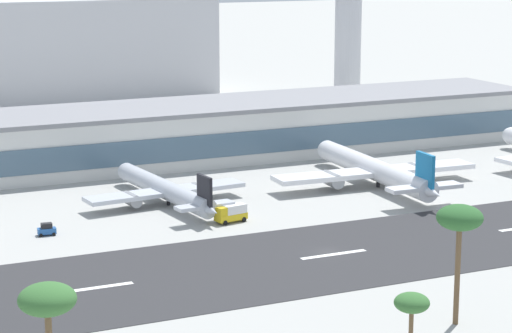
# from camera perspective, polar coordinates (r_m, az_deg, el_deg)

# --- Properties ---
(ground_plane) EXTENTS (1400.00, 1400.00, 0.00)m
(ground_plane) POSITION_cam_1_polar(r_m,az_deg,el_deg) (174.60, 3.92, -4.70)
(ground_plane) COLOR #A8A8A3
(runway_strip) EXTENTS (800.00, 34.68, 0.08)m
(runway_strip) POSITION_cam_1_polar(r_m,az_deg,el_deg) (173.14, 4.20, -4.83)
(runway_strip) COLOR #2D2D30
(runway_strip) RESTS_ON ground_plane
(runway_centreline_dash_3) EXTENTS (12.00, 1.20, 0.01)m
(runway_centreline_dash_3) POSITION_cam_1_polar(r_m,az_deg,el_deg) (158.23, -8.83, -6.57)
(runway_centreline_dash_3) COLOR white
(runway_centreline_dash_3) RESTS_ON runway_strip
(runway_centreline_dash_4) EXTENTS (12.00, 1.20, 0.01)m
(runway_centreline_dash_4) POSITION_cam_1_polar(r_m,az_deg,el_deg) (173.22, 4.26, -4.81)
(runway_centreline_dash_4) COLOR white
(runway_centreline_dash_4) RESTS_ON runway_strip
(terminal_building) EXTENTS (175.40, 28.11, 13.13)m
(terminal_building) POSITION_cam_1_polar(r_m,az_deg,el_deg) (249.50, -3.16, 1.96)
(terminal_building) COLOR silver
(terminal_building) RESTS_ON ground_plane
(control_tower) EXTENTS (15.65, 15.65, 46.18)m
(control_tower) POSITION_cam_1_polar(r_m,az_deg,el_deg) (314.58, 5.06, 8.00)
(control_tower) COLOR silver
(control_tower) RESTS_ON ground_plane
(distant_hotel_block) EXTENTS (118.25, 37.98, 32.72)m
(distant_hotel_block) POSITION_cam_1_polar(r_m,az_deg,el_deg) (353.69, -12.14, 6.29)
(distant_hotel_block) COLOR #BCBCC1
(distant_hotel_block) RESTS_ON ground_plane
(airliner_black_tail_gate_1) EXTENTS (33.34, 42.68, 8.92)m
(airliner_black_tail_gate_1) POSITION_cam_1_polar(r_m,az_deg,el_deg) (205.26, -4.85, -1.34)
(airliner_black_tail_gate_1) COLOR silver
(airliner_black_tail_gate_1) RESTS_ON ground_plane
(airliner_blue_tail_gate_2) EXTENTS (45.82, 51.31, 10.70)m
(airliner_blue_tail_gate_2) POSITION_cam_1_polar(r_m,az_deg,el_deg) (221.20, 6.67, -0.25)
(airliner_blue_tail_gate_2) COLOR silver
(airliner_blue_tail_gate_2) RESTS_ON ground_plane
(service_baggage_tug_0) EXTENTS (3.36, 2.18, 2.20)m
(service_baggage_tug_0) POSITION_cam_1_polar(r_m,az_deg,el_deg) (187.55, -11.36, -3.39)
(service_baggage_tug_0) COLOR #23569E
(service_baggage_tug_0) RESTS_ON ground_plane
(service_box_truck_1) EXTENTS (6.34, 3.59, 3.25)m
(service_box_truck_1) POSITION_cam_1_polar(r_m,az_deg,el_deg) (192.24, -1.38, -2.55)
(service_box_truck_1) COLOR gold
(service_box_truck_1) RESTS_ON ground_plane
(palm_tree_0) EXTENTS (6.11, 6.11, 16.07)m
(palm_tree_0) POSITION_cam_1_polar(r_m,az_deg,el_deg) (110.62, -11.33, -7.32)
(palm_tree_0) COLOR brown
(palm_tree_0) RESTS_ON ground_plane
(palm_tree_2) EXTENTS (6.24, 6.24, 16.57)m
(palm_tree_2) POSITION_cam_1_polar(r_m,az_deg,el_deg) (140.68, 11.06, -2.92)
(palm_tree_2) COLOR brown
(palm_tree_2) RESTS_ON ground_plane
(palm_tree_3) EXTENTS (4.10, 4.10, 11.68)m
(palm_tree_3) POSITION_cam_1_polar(r_m,az_deg,el_deg) (120.28, 8.50, -7.54)
(palm_tree_3) COLOR brown
(palm_tree_3) RESTS_ON ground_plane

